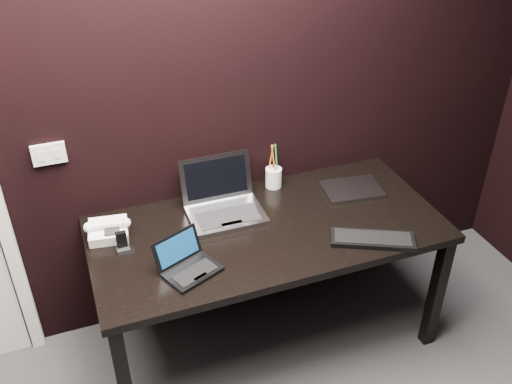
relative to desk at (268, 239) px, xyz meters
name	(u,v)px	position (x,y,z in m)	size (l,w,h in m)	color
wall_back	(179,97)	(-0.30, 0.40, 0.64)	(4.00, 4.00, 0.00)	black
wall_switch	(49,154)	(-0.92, 0.39, 0.46)	(0.15, 0.02, 0.10)	silver
desk	(268,239)	(0.00, 0.00, 0.00)	(1.70, 0.80, 0.74)	black
netbook	(188,265)	(-0.44, -0.17, 0.11)	(0.29, 0.28, 0.15)	black
silver_laptop	(224,205)	(-0.16, 0.19, 0.13)	(0.37, 0.34, 0.25)	#9A9B9F
ext_keyboard	(373,239)	(0.42, -0.28, 0.09)	(0.41, 0.29, 0.02)	black
closed_laptop	(352,189)	(0.53, 0.14, 0.09)	(0.33, 0.25, 0.02)	gray
desk_phone	(108,230)	(-0.73, 0.19, 0.12)	(0.22, 0.19, 0.11)	white
mobile_phone	(122,244)	(-0.69, 0.06, 0.12)	(0.06, 0.05, 0.10)	black
pen_cup	(274,177)	(0.16, 0.33, 0.14)	(0.09, 0.09, 0.25)	silver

